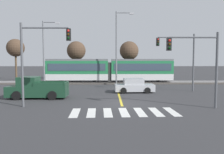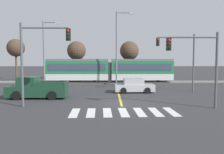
{
  "view_description": "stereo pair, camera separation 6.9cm",
  "coord_description": "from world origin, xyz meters",
  "px_view_note": "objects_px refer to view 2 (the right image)",
  "views": [
    {
      "loc": [
        -1.05,
        -18.93,
        3.61
      ],
      "look_at": [
        -0.65,
        7.36,
        1.6
      ],
      "focal_mm": 38.0,
      "sensor_mm": 36.0,
      "label": 1
    },
    {
      "loc": [
        -0.98,
        -18.93,
        3.61
      ],
      "look_at": [
        -0.65,
        7.36,
        1.6
      ],
      "focal_mm": 38.0,
      "sensor_mm": 36.0,
      "label": 2
    }
  ],
  "objects_px": {
    "pickup_truck": "(36,89)",
    "street_lamp_centre": "(118,44)",
    "traffic_light_mid_right": "(181,53)",
    "traffic_light_near_left": "(38,51)",
    "bare_tree_west": "(77,51)",
    "bare_tree_east": "(129,51)",
    "sedan_crossing": "(134,86)",
    "bare_tree_far_west": "(16,48)",
    "traffic_light_near_right": "(199,58)",
    "light_rail_tram": "(110,69)",
    "street_lamp_west": "(45,49)"
  },
  "relations": [
    {
      "from": "sedan_crossing",
      "to": "bare_tree_far_west",
      "type": "xyz_separation_m",
      "value": [
        -18.61,
        15.5,
        4.75
      ]
    },
    {
      "from": "sedan_crossing",
      "to": "bare_tree_east",
      "type": "bearing_deg",
      "value": 87.36
    },
    {
      "from": "traffic_light_mid_right",
      "to": "street_lamp_west",
      "type": "xyz_separation_m",
      "value": [
        -16.6,
        6.25,
        0.71
      ]
    },
    {
      "from": "traffic_light_near_right",
      "to": "street_lamp_centre",
      "type": "height_order",
      "value": "street_lamp_centre"
    },
    {
      "from": "traffic_light_near_right",
      "to": "bare_tree_east",
      "type": "xyz_separation_m",
      "value": [
        -3.12,
        22.06,
        1.21
      ]
    },
    {
      "from": "pickup_truck",
      "to": "bare_tree_far_west",
      "type": "bearing_deg",
      "value": 115.7
    },
    {
      "from": "traffic_light_near_left",
      "to": "bare_tree_east",
      "type": "bearing_deg",
      "value": 67.92
    },
    {
      "from": "traffic_light_near_right",
      "to": "street_lamp_west",
      "type": "bearing_deg",
      "value": 134.55
    },
    {
      "from": "bare_tree_far_west",
      "to": "street_lamp_centre",
      "type": "bearing_deg",
      "value": -26.71
    },
    {
      "from": "sedan_crossing",
      "to": "bare_tree_far_west",
      "type": "height_order",
      "value": "bare_tree_far_west"
    },
    {
      "from": "traffic_light_near_left",
      "to": "traffic_light_mid_right",
      "type": "bearing_deg",
      "value": 32.15
    },
    {
      "from": "traffic_light_mid_right",
      "to": "bare_tree_far_west",
      "type": "distance_m",
      "value": 28.04
    },
    {
      "from": "bare_tree_far_west",
      "to": "bare_tree_east",
      "type": "relative_size",
      "value": 1.08
    },
    {
      "from": "street_lamp_centre",
      "to": "traffic_light_mid_right",
      "type": "bearing_deg",
      "value": -42.05
    },
    {
      "from": "pickup_truck",
      "to": "bare_tree_east",
      "type": "relative_size",
      "value": 0.83
    },
    {
      "from": "traffic_light_near_right",
      "to": "traffic_light_mid_right",
      "type": "height_order",
      "value": "traffic_light_mid_right"
    },
    {
      "from": "pickup_truck",
      "to": "bare_tree_far_west",
      "type": "relative_size",
      "value": 0.77
    },
    {
      "from": "sedan_crossing",
      "to": "traffic_light_near_left",
      "type": "relative_size",
      "value": 0.68
    },
    {
      "from": "traffic_light_mid_right",
      "to": "street_lamp_centre",
      "type": "bearing_deg",
      "value": 137.95
    },
    {
      "from": "traffic_light_mid_right",
      "to": "bare_tree_west",
      "type": "bearing_deg",
      "value": 132.74
    },
    {
      "from": "traffic_light_near_right",
      "to": "street_lamp_west",
      "type": "relative_size",
      "value": 0.63
    },
    {
      "from": "pickup_truck",
      "to": "street_lamp_centre",
      "type": "relative_size",
      "value": 0.54
    },
    {
      "from": "pickup_truck",
      "to": "traffic_light_near_left",
      "type": "relative_size",
      "value": 0.86
    },
    {
      "from": "traffic_light_near_left",
      "to": "bare_tree_west",
      "type": "distance_m",
      "value": 22.97
    },
    {
      "from": "street_lamp_centre",
      "to": "bare_tree_east",
      "type": "height_order",
      "value": "street_lamp_centre"
    },
    {
      "from": "sedan_crossing",
      "to": "street_lamp_centre",
      "type": "distance_m",
      "value": 8.59
    },
    {
      "from": "traffic_light_near_right",
      "to": "street_lamp_west",
      "type": "xyz_separation_m",
      "value": [
        -15.1,
        15.34,
        1.26
      ]
    },
    {
      "from": "sedan_crossing",
      "to": "street_lamp_centre",
      "type": "height_order",
      "value": "street_lamp_centre"
    },
    {
      "from": "bare_tree_west",
      "to": "bare_tree_east",
      "type": "distance_m",
      "value": 9.05
    },
    {
      "from": "pickup_truck",
      "to": "bare_tree_west",
      "type": "distance_m",
      "value": 19.51
    },
    {
      "from": "traffic_light_near_left",
      "to": "street_lamp_west",
      "type": "bearing_deg",
      "value": 102.93
    },
    {
      "from": "traffic_light_mid_right",
      "to": "street_lamp_centre",
      "type": "distance_m",
      "value": 9.18
    },
    {
      "from": "bare_tree_east",
      "to": "street_lamp_west",
      "type": "bearing_deg",
      "value": -150.73
    },
    {
      "from": "pickup_truck",
      "to": "bare_tree_far_west",
      "type": "xyz_separation_m",
      "value": [
        -9.19,
        19.1,
        4.6
      ]
    },
    {
      "from": "light_rail_tram",
      "to": "traffic_light_near_right",
      "type": "relative_size",
      "value": 3.35
    },
    {
      "from": "street_lamp_west",
      "to": "bare_tree_west",
      "type": "xyz_separation_m",
      "value": [
        3.08,
        8.37,
        0.03
      ]
    },
    {
      "from": "traffic_light_near_right",
      "to": "bare_tree_far_west",
      "type": "bearing_deg",
      "value": 133.24
    },
    {
      "from": "traffic_light_near_left",
      "to": "traffic_light_mid_right",
      "type": "distance_m",
      "value": 15.65
    },
    {
      "from": "light_rail_tram",
      "to": "street_lamp_centre",
      "type": "height_order",
      "value": "street_lamp_centre"
    },
    {
      "from": "pickup_truck",
      "to": "street_lamp_centre",
      "type": "bearing_deg",
      "value": 52.95
    },
    {
      "from": "street_lamp_centre",
      "to": "bare_tree_west",
      "type": "distance_m",
      "value": 10.92
    },
    {
      "from": "light_rail_tram",
      "to": "traffic_light_near_right",
      "type": "bearing_deg",
      "value": -70.84
    },
    {
      "from": "bare_tree_far_west",
      "to": "bare_tree_east",
      "type": "distance_m",
      "value": 19.33
    },
    {
      "from": "traffic_light_mid_right",
      "to": "street_lamp_west",
      "type": "height_order",
      "value": "street_lamp_west"
    },
    {
      "from": "sedan_crossing",
      "to": "traffic_light_mid_right",
      "type": "relative_size",
      "value": 0.67
    },
    {
      "from": "pickup_truck",
      "to": "traffic_light_mid_right",
      "type": "height_order",
      "value": "traffic_light_mid_right"
    },
    {
      "from": "traffic_light_near_right",
      "to": "bare_tree_far_west",
      "type": "relative_size",
      "value": 0.79
    },
    {
      "from": "traffic_light_mid_right",
      "to": "sedan_crossing",
      "type": "bearing_deg",
      "value": -171.22
    },
    {
      "from": "street_lamp_centre",
      "to": "traffic_light_near_left",
      "type": "bearing_deg",
      "value": -114.32
    },
    {
      "from": "traffic_light_mid_right",
      "to": "bare_tree_west",
      "type": "distance_m",
      "value": 19.92
    }
  ]
}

